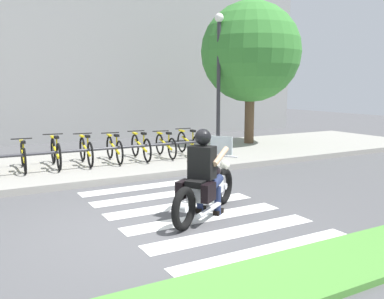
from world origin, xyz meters
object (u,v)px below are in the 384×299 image
object	(u,v)px
bicycle_1	(23,156)
tree_near_rack	(251,52)
bicycle_5	(141,147)
bicycle_2	(56,153)
street_lamp	(219,69)
bicycle_4	(114,149)
bicycle_6	(166,145)
motorcycle	(206,188)
rider	(204,167)
bicycle_3	(86,151)
bike_rack	(107,149)
bicycle_7	(189,143)

from	to	relation	value
bicycle_1	tree_near_rack	size ratio (longest dim) A/B	0.33
bicycle_5	tree_near_rack	distance (m)	5.39
bicycle_2	bicycle_5	world-z (taller)	bicycle_2
street_lamp	tree_near_rack	size ratio (longest dim) A/B	0.88
bicycle_2	bicycle_4	world-z (taller)	bicycle_2
bicycle_1	bicycle_2	bearing A→B (deg)	-0.10
tree_near_rack	bicycle_4	bearing A→B (deg)	-167.33
bicycle_6	tree_near_rack	world-z (taller)	tree_near_rack
bicycle_1	street_lamp	world-z (taller)	street_lamp
motorcycle	bicycle_4	bearing A→B (deg)	89.46
rider	bicycle_3	xyz separation A→B (m)	(-0.63, 4.70, -0.33)
bike_rack	bicycle_1	bearing A→B (deg)	163.28
bicycle_4	bicycle_7	bearing A→B (deg)	0.01
motorcycle	bicycle_3	bearing A→B (deg)	98.49
bicycle_4	bicycle_5	xyz separation A→B (m)	(0.74, -0.00, 0.00)
bicycle_2	street_lamp	size ratio (longest dim) A/B	0.40
rider	bicycle_3	size ratio (longest dim) A/B	0.88
rider	tree_near_rack	distance (m)	8.30
bicycle_2	tree_near_rack	distance (m)	7.34
bicycle_1	bicycle_3	bearing A→B (deg)	-0.04
rider	bicycle_2	world-z (taller)	rider
bike_rack	street_lamp	world-z (taller)	street_lamp
bicycle_2	bicycle_7	world-z (taller)	bicycle_2
bicycle_2	tree_near_rack	world-z (taller)	tree_near_rack
bicycle_6	bike_rack	bearing A→B (deg)	-163.29
bicycle_3	bicycle_5	bearing A→B (deg)	0.01
motorcycle	bicycle_4	xyz separation A→B (m)	(0.04, 4.66, 0.03)
bicycle_4	tree_near_rack	distance (m)	6.03
tree_near_rack	street_lamp	bearing A→B (deg)	-165.38
bicycle_1	bicycle_2	distance (m)	0.74
bicycle_2	bicycle_5	xyz separation A→B (m)	(2.22, 0.00, -0.01)
motorcycle	tree_near_rack	distance (m)	8.35
rider	bicycle_4	world-z (taller)	rider
motorcycle	bicycle_2	world-z (taller)	motorcycle
bicycle_3	bicycle_5	world-z (taller)	bicycle_3
bicycle_2	bike_rack	bearing A→B (deg)	-26.54
bicycle_1	motorcycle	bearing A→B (deg)	-64.99
bicycle_1	bicycle_4	xyz separation A→B (m)	(2.22, -0.00, 0.01)
motorcycle	bike_rack	size ratio (longest dim) A/B	0.33
bicycle_6	street_lamp	xyz separation A→B (m)	(2.23, 0.78, 2.13)
bicycle_1	bicycle_2	world-z (taller)	bicycle_2
bicycle_7	tree_near_rack	distance (m)	4.24
motorcycle	bicycle_5	bearing A→B (deg)	80.46
rider	bicycle_1	world-z (taller)	rider
motorcycle	bike_rack	distance (m)	4.12
bicycle_2	bike_rack	world-z (taller)	bicycle_2
bicycle_3	bicycle_7	size ratio (longest dim) A/B	0.99
bike_rack	tree_near_rack	distance (m)	6.44
bicycle_3	bicycle_7	distance (m)	2.96
motorcycle	tree_near_rack	world-z (taller)	tree_near_rack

